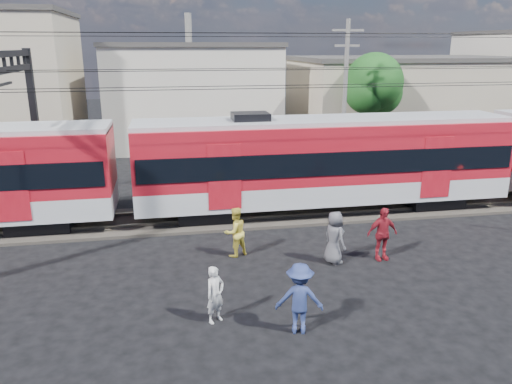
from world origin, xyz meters
TOP-DOWN VIEW (x-y plane):
  - ground at (0.00, 0.00)m, footprint 120.00×120.00m
  - track_bed at (0.00, 8.00)m, footprint 70.00×3.40m
  - rail_near at (0.00, 7.25)m, footprint 70.00×0.12m
  - rail_far at (0.00, 8.75)m, footprint 70.00×0.12m
  - commuter_train at (2.80, 8.00)m, footprint 50.30×3.08m
  - catenary at (-8.65, 8.00)m, footprint 70.00×9.30m
  - building_midwest at (-2.00, 27.00)m, footprint 12.24×12.24m
  - building_mideast at (14.00, 24.00)m, footprint 16.32×10.20m
  - utility_pole_mid at (6.00, 15.00)m, footprint 1.80×0.24m
  - tree_near at (9.19, 18.09)m, footprint 3.82×3.64m
  - pedestrian_a at (-2.98, -0.23)m, footprint 0.69×0.64m
  - pedestrian_b at (-1.85, 3.98)m, footprint 1.06×0.98m
  - pedestrian_c at (-0.92, -1.13)m, footprint 1.35×0.96m
  - pedestrian_d at (3.05, 2.77)m, footprint 1.13×0.54m
  - pedestrian_e at (1.35, 2.79)m, footprint 0.88×1.05m

SIDE VIEW (x-z plane):
  - ground at x=0.00m, z-range 0.00..0.00m
  - track_bed at x=0.00m, z-range 0.00..0.12m
  - rail_near at x=0.00m, z-range 0.12..0.24m
  - rail_far at x=0.00m, z-range 0.12..0.24m
  - pedestrian_a at x=-2.98m, z-range 0.00..1.58m
  - pedestrian_b at x=-1.85m, z-range 0.00..1.76m
  - pedestrian_e at x=1.35m, z-range 0.00..1.83m
  - pedestrian_d at x=3.05m, z-range 0.00..1.87m
  - pedestrian_c at x=-0.92m, z-range 0.00..1.89m
  - commuter_train at x=2.80m, z-range 0.31..4.49m
  - building_mideast at x=14.00m, z-range 0.01..6.31m
  - building_midwest at x=-2.00m, z-range 0.01..7.31m
  - utility_pole_mid at x=6.00m, z-range 0.28..8.78m
  - tree_near at x=9.19m, z-range 1.30..8.02m
  - catenary at x=-8.65m, z-range 1.38..8.89m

